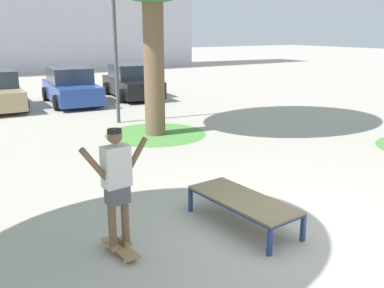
{
  "coord_description": "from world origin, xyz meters",
  "views": [
    {
      "loc": [
        -4.54,
        -4.06,
        3.02
      ],
      "look_at": [
        -0.54,
        2.25,
        1.0
      ],
      "focal_mm": 39.65,
      "sensor_mm": 36.0,
      "label": 1
    }
  ],
  "objects": [
    {
      "name": "car_black",
      "position": [
        3.53,
        13.86,
        0.69
      ],
      "size": [
        2.29,
        4.37,
        1.5
      ],
      "color": "black",
      "rests_on": "ground"
    },
    {
      "name": "skater",
      "position": [
        -2.54,
        0.97,
        1.07
      ],
      "size": [
        1.0,
        0.31,
        1.69
      ],
      "color": "brown",
      "rests_on": "skateboard"
    },
    {
      "name": "grass_patch_mid_back",
      "position": [
        1.12,
        6.91,
        0.0
      ],
      "size": [
        3.01,
        3.01,
        0.01
      ],
      "primitive_type": "cylinder",
      "color": "#519342",
      "rests_on": "ground"
    },
    {
      "name": "skateboard",
      "position": [
        -2.54,
        0.97,
        0.08
      ],
      "size": [
        0.28,
        0.82,
        0.09
      ],
      "color": "#9E754C",
      "rests_on": "ground"
    },
    {
      "name": "light_post",
      "position": [
        0.83,
        9.03,
        3.83
      ],
      "size": [
        0.36,
        0.36,
        5.83
      ],
      "color": "#4C4C51",
      "rests_on": "ground"
    },
    {
      "name": "car_blue",
      "position": [
        0.66,
        13.64,
        0.69
      ],
      "size": [
        2.19,
        4.33,
        1.5
      ],
      "color": "#28479E",
      "rests_on": "ground"
    },
    {
      "name": "skate_box",
      "position": [
        -0.54,
        0.75,
        0.41
      ],
      "size": [
        0.89,
        1.95,
        0.46
      ],
      "color": "navy",
      "rests_on": "ground"
    },
    {
      "name": "ground_plane",
      "position": [
        0.0,
        0.0,
        0.0
      ],
      "size": [
        120.0,
        120.0,
        0.0
      ],
      "primitive_type": "plane",
      "color": "#B2AA9E"
    }
  ]
}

